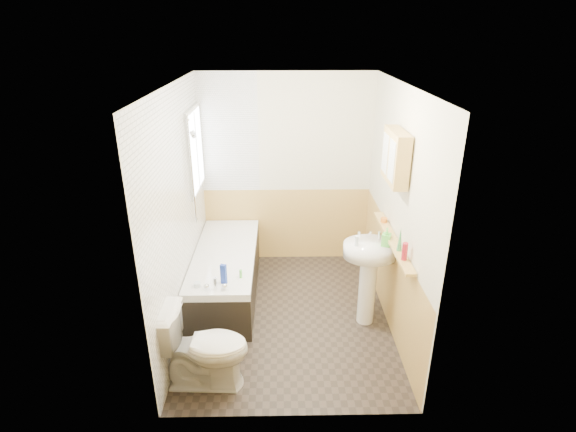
# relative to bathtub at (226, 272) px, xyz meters

# --- Properties ---
(floor) EXTENTS (2.80, 2.80, 0.00)m
(floor) POSITION_rel_bathtub_xyz_m (0.73, -0.46, -0.30)
(floor) COLOR black
(floor) RESTS_ON ground
(ceiling) EXTENTS (2.80, 2.80, 0.00)m
(ceiling) POSITION_rel_bathtub_xyz_m (0.73, -0.46, 2.20)
(ceiling) COLOR white
(ceiling) RESTS_ON ground
(wall_back) EXTENTS (2.20, 0.02, 2.50)m
(wall_back) POSITION_rel_bathtub_xyz_m (0.73, 0.95, 0.95)
(wall_back) COLOR beige
(wall_back) RESTS_ON ground
(wall_front) EXTENTS (2.20, 0.02, 2.50)m
(wall_front) POSITION_rel_bathtub_xyz_m (0.73, -1.87, 0.95)
(wall_front) COLOR beige
(wall_front) RESTS_ON ground
(wall_left) EXTENTS (0.02, 2.80, 2.50)m
(wall_left) POSITION_rel_bathtub_xyz_m (-0.38, -0.46, 0.95)
(wall_left) COLOR beige
(wall_left) RESTS_ON ground
(wall_right) EXTENTS (0.02, 2.80, 2.50)m
(wall_right) POSITION_rel_bathtub_xyz_m (1.84, -0.46, 0.95)
(wall_right) COLOR beige
(wall_right) RESTS_ON ground
(wainscot_right) EXTENTS (0.01, 2.80, 1.00)m
(wainscot_right) POSITION_rel_bathtub_xyz_m (1.82, -0.46, 0.20)
(wainscot_right) COLOR tan
(wainscot_right) RESTS_ON wall_right
(wainscot_front) EXTENTS (2.20, 0.01, 1.00)m
(wainscot_front) POSITION_rel_bathtub_xyz_m (0.73, -1.85, 0.20)
(wainscot_front) COLOR tan
(wainscot_front) RESTS_ON wall_front
(wainscot_back) EXTENTS (2.20, 0.01, 1.00)m
(wainscot_back) POSITION_rel_bathtub_xyz_m (0.73, 0.93, 0.20)
(wainscot_back) COLOR tan
(wainscot_back) RESTS_ON wall_back
(tile_cladding_left) EXTENTS (0.01, 2.80, 2.50)m
(tile_cladding_left) POSITION_rel_bathtub_xyz_m (-0.36, -0.46, 0.95)
(tile_cladding_left) COLOR white
(tile_cladding_left) RESTS_ON wall_left
(tile_return_back) EXTENTS (0.75, 0.01, 1.50)m
(tile_return_back) POSITION_rel_bathtub_xyz_m (0.01, 0.93, 1.45)
(tile_return_back) COLOR white
(tile_return_back) RESTS_ON wall_back
(window) EXTENTS (0.03, 0.79, 0.99)m
(window) POSITION_rel_bathtub_xyz_m (-0.33, 0.49, 1.35)
(window) COLOR white
(window) RESTS_ON wall_left
(bathtub) EXTENTS (0.70, 1.83, 0.71)m
(bathtub) POSITION_rel_bathtub_xyz_m (0.00, 0.00, 0.00)
(bathtub) COLOR black
(bathtub) RESTS_ON floor
(shower_riser) EXTENTS (0.11, 0.08, 1.23)m
(shower_riser) POSITION_rel_bathtub_xyz_m (-0.31, 0.09, 1.33)
(shower_riser) COLOR silver
(shower_riser) RESTS_ON wall_left
(toilet) EXTENTS (0.82, 0.48, 0.78)m
(toilet) POSITION_rel_bathtub_xyz_m (-0.03, -1.46, 0.09)
(toilet) COLOR white
(toilet) RESTS_ON floor
(sink) EXTENTS (0.55, 0.45, 1.07)m
(sink) POSITION_rel_bathtub_xyz_m (1.57, -0.56, 0.38)
(sink) COLOR white
(sink) RESTS_ON floor
(pine_shelf) EXTENTS (0.10, 1.39, 0.03)m
(pine_shelf) POSITION_rel_bathtub_xyz_m (1.77, -0.63, 0.72)
(pine_shelf) COLOR tan
(pine_shelf) RESTS_ON wall_right
(medicine_cabinet) EXTENTS (0.14, 0.56, 0.50)m
(medicine_cabinet) POSITION_rel_bathtub_xyz_m (1.74, -0.55, 1.55)
(medicine_cabinet) COLOR tan
(medicine_cabinet) RESTS_ON wall_right
(foam_can) EXTENTS (0.06, 0.06, 0.17)m
(foam_can) POSITION_rel_bathtub_xyz_m (1.77, -1.07, 0.82)
(foam_can) COLOR maroon
(foam_can) RESTS_ON pine_shelf
(green_bottle) EXTENTS (0.06, 0.06, 0.24)m
(green_bottle) POSITION_rel_bathtub_xyz_m (1.77, -0.89, 0.86)
(green_bottle) COLOR #388447
(green_bottle) RESTS_ON pine_shelf
(black_jar) EXTENTS (0.09, 0.09, 0.05)m
(black_jar) POSITION_rel_bathtub_xyz_m (1.77, -0.22, 0.76)
(black_jar) COLOR orange
(black_jar) RESTS_ON pine_shelf
(soap_bottle) EXTENTS (0.15, 0.21, 0.09)m
(soap_bottle) POSITION_rel_bathtub_xyz_m (1.71, -0.62, 0.70)
(soap_bottle) COLOR #59C647
(soap_bottle) RESTS_ON sink
(clear_bottle) EXTENTS (0.05, 0.05, 0.11)m
(clear_bottle) POSITION_rel_bathtub_xyz_m (1.41, -0.61, 0.71)
(clear_bottle) COLOR silver
(clear_bottle) RESTS_ON sink
(blue_gel) EXTENTS (0.07, 0.06, 0.21)m
(blue_gel) POSITION_rel_bathtub_xyz_m (0.07, -0.69, 0.38)
(blue_gel) COLOR #19339E
(blue_gel) RESTS_ON bathtub
(cream_jar) EXTENTS (0.09, 0.09, 0.04)m
(cream_jar) POSITION_rel_bathtub_xyz_m (-0.19, -0.75, 0.30)
(cream_jar) COLOR silver
(cream_jar) RESTS_ON bathtub
(orange_bottle) EXTENTS (0.03, 0.03, 0.09)m
(orange_bottle) POSITION_rel_bathtub_xyz_m (0.23, -0.58, 0.32)
(orange_bottle) COLOR #59C647
(orange_bottle) RESTS_ON bathtub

